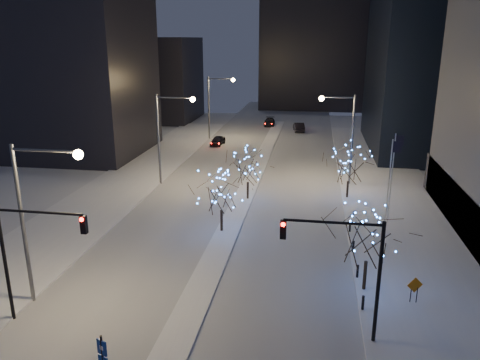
% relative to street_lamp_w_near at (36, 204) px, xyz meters
% --- Properties ---
extents(ground, '(160.00, 160.00, 0.00)m').
position_rel_street_lamp_w_near_xyz_m(ground, '(8.94, -2.00, -6.50)').
color(ground, silver).
rests_on(ground, ground).
extents(road, '(20.00, 130.00, 0.02)m').
position_rel_street_lamp_w_near_xyz_m(road, '(8.94, 33.00, -6.49)').
color(road, '#B6BBC6').
rests_on(road, ground).
extents(median, '(2.00, 80.00, 0.15)m').
position_rel_street_lamp_w_near_xyz_m(median, '(8.94, 28.00, -6.42)').
color(median, silver).
rests_on(median, ground).
extents(east_sidewalk, '(10.00, 90.00, 0.15)m').
position_rel_street_lamp_w_near_xyz_m(east_sidewalk, '(23.94, 18.00, -6.42)').
color(east_sidewalk, silver).
rests_on(east_sidewalk, ground).
extents(west_sidewalk, '(8.00, 90.00, 0.15)m').
position_rel_street_lamp_w_near_xyz_m(west_sidewalk, '(-5.06, 18.00, -6.42)').
color(west_sidewalk, silver).
rests_on(west_sidewalk, ground).
extents(filler_west_near, '(22.00, 18.00, 24.00)m').
position_rel_street_lamp_w_near_xyz_m(filler_west_near, '(-19.06, 38.00, 5.50)').
color(filler_west_near, black).
rests_on(filler_west_near, ground).
extents(filler_west_far, '(18.00, 16.00, 16.00)m').
position_rel_street_lamp_w_near_xyz_m(filler_west_far, '(-17.06, 68.00, 1.50)').
color(filler_west_far, black).
rests_on(filler_west_far, ground).
extents(horizon_block, '(24.00, 14.00, 42.00)m').
position_rel_street_lamp_w_near_xyz_m(horizon_block, '(14.94, 90.00, 14.50)').
color(horizon_block, black).
rests_on(horizon_block, ground).
extents(street_lamp_w_near, '(4.40, 0.56, 10.00)m').
position_rel_street_lamp_w_near_xyz_m(street_lamp_w_near, '(0.00, 0.00, 0.00)').
color(street_lamp_w_near, '#595E66').
rests_on(street_lamp_w_near, ground).
extents(street_lamp_w_mid, '(4.40, 0.56, 10.00)m').
position_rel_street_lamp_w_near_xyz_m(street_lamp_w_mid, '(0.00, 25.00, 0.00)').
color(street_lamp_w_mid, '#595E66').
rests_on(street_lamp_w_mid, ground).
extents(street_lamp_w_far, '(4.40, 0.56, 10.00)m').
position_rel_street_lamp_w_near_xyz_m(street_lamp_w_far, '(0.00, 50.00, 0.00)').
color(street_lamp_w_far, '#595E66').
rests_on(street_lamp_w_far, ground).
extents(street_lamp_east, '(3.90, 0.56, 10.00)m').
position_rel_street_lamp_w_near_xyz_m(street_lamp_east, '(19.02, 28.00, -0.05)').
color(street_lamp_east, '#595E66').
rests_on(street_lamp_east, ground).
extents(traffic_signal_west, '(5.26, 0.43, 7.00)m').
position_rel_street_lamp_w_near_xyz_m(traffic_signal_west, '(0.50, -2.00, -1.74)').
color(traffic_signal_west, black).
rests_on(traffic_signal_west, ground).
extents(traffic_signal_east, '(5.26, 0.43, 7.00)m').
position_rel_street_lamp_w_near_xyz_m(traffic_signal_east, '(17.88, -1.00, -1.74)').
color(traffic_signal_east, black).
rests_on(traffic_signal_east, ground).
extents(flagpoles, '(1.35, 2.60, 8.00)m').
position_rel_street_lamp_w_near_xyz_m(flagpoles, '(22.30, 15.25, -1.70)').
color(flagpoles, silver).
rests_on(flagpoles, east_sidewalk).
extents(bollards, '(0.16, 12.16, 0.90)m').
position_rel_street_lamp_w_near_xyz_m(bollards, '(19.14, 8.00, -5.90)').
color(bollards, black).
rests_on(bollards, east_sidewalk).
extents(car_near, '(2.01, 4.19, 1.38)m').
position_rel_street_lamp_w_near_xyz_m(car_near, '(1.21, 45.73, -5.81)').
color(car_near, black).
rests_on(car_near, ground).
extents(car_mid, '(2.36, 4.94, 1.56)m').
position_rel_street_lamp_w_near_xyz_m(car_mid, '(13.12, 59.00, -5.72)').
color(car_mid, black).
rests_on(car_mid, ground).
extents(car_far, '(2.16, 4.85, 1.38)m').
position_rel_street_lamp_w_near_xyz_m(car_far, '(7.44, 63.84, -5.81)').
color(car_far, black).
rests_on(car_far, ground).
extents(holiday_tree_median_near, '(5.54, 5.54, 5.32)m').
position_rel_street_lamp_w_near_xyz_m(holiday_tree_median_near, '(8.44, 12.53, -2.94)').
color(holiday_tree_median_near, black).
rests_on(holiday_tree_median_near, median).
extents(holiday_tree_median_far, '(5.18, 5.18, 5.08)m').
position_rel_street_lamp_w_near_xyz_m(holiday_tree_median_far, '(9.44, 21.09, -3.10)').
color(holiday_tree_median_far, black).
rests_on(holiday_tree_median_far, median).
extents(holiday_tree_plaza_near, '(5.94, 5.94, 5.79)m').
position_rel_street_lamp_w_near_xyz_m(holiday_tree_plaza_near, '(19.44, 4.48, -2.65)').
color(holiday_tree_plaza_near, black).
rests_on(holiday_tree_plaza_near, east_sidewalk).
extents(holiday_tree_plaza_far, '(5.49, 5.49, 5.40)m').
position_rel_street_lamp_w_near_xyz_m(holiday_tree_plaza_far, '(19.44, 23.11, -2.96)').
color(holiday_tree_plaza_far, black).
rests_on(holiday_tree_plaza_far, east_sidewalk).
extents(wayfinding_sign, '(0.55, 0.30, 3.21)m').
position_rel_street_lamp_w_near_xyz_m(wayfinding_sign, '(6.94, -6.98, -4.53)').
color(wayfinding_sign, black).
rests_on(wayfinding_sign, ground).
extents(construction_sign, '(0.99, 0.36, 1.69)m').
position_rel_street_lamp_w_near_xyz_m(construction_sign, '(22.29, 3.31, -5.33)').
color(construction_sign, black).
rests_on(construction_sign, east_sidewalk).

